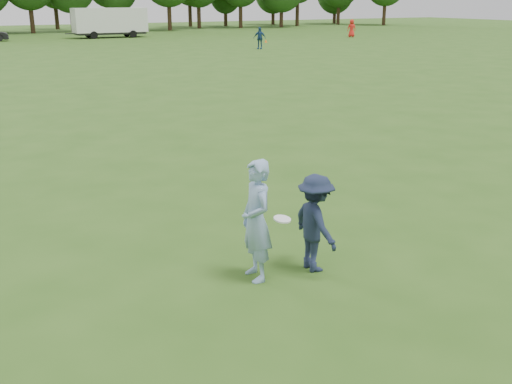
{
  "coord_description": "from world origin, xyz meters",
  "views": [
    {
      "loc": [
        -4.56,
        -7.32,
        4.25
      ],
      "look_at": [
        0.1,
        1.19,
        1.1
      ],
      "focal_mm": 42.0,
      "sensor_mm": 36.0,
      "label": 1
    }
  ],
  "objects_px": {
    "field_cone": "(266,41)",
    "player_far_c": "(352,28)",
    "defender": "(315,223)",
    "player_far_b": "(260,38)",
    "thrower": "(256,221)",
    "cargo_trailer": "(110,21)"
  },
  "relations": [
    {
      "from": "thrower",
      "to": "player_far_b",
      "type": "relative_size",
      "value": 1.05
    },
    {
      "from": "player_far_b",
      "to": "field_cone",
      "type": "height_order",
      "value": "player_far_b"
    },
    {
      "from": "thrower",
      "to": "player_far_c",
      "type": "xyz_separation_m",
      "value": [
        39.06,
        48.82,
        0.0
      ]
    },
    {
      "from": "thrower",
      "to": "player_far_c",
      "type": "bearing_deg",
      "value": 146.78
    },
    {
      "from": "cargo_trailer",
      "to": "thrower",
      "type": "bearing_deg",
      "value": -103.61
    },
    {
      "from": "thrower",
      "to": "player_far_b",
      "type": "bearing_deg",
      "value": 156.38
    },
    {
      "from": "defender",
      "to": "field_cone",
      "type": "distance_m",
      "value": 52.65
    },
    {
      "from": "thrower",
      "to": "cargo_trailer",
      "type": "xyz_separation_m",
      "value": [
        14.77,
        61.0,
        0.8
      ]
    },
    {
      "from": "thrower",
      "to": "field_cone",
      "type": "xyz_separation_m",
      "value": [
        26.28,
        46.01,
        -0.82
      ]
    },
    {
      "from": "player_far_c",
      "to": "cargo_trailer",
      "type": "xyz_separation_m",
      "value": [
        -24.29,
        12.19,
        0.8
      ]
    },
    {
      "from": "field_cone",
      "to": "cargo_trailer",
      "type": "bearing_deg",
      "value": 127.52
    },
    {
      "from": "defender",
      "to": "player_far_b",
      "type": "distance_m",
      "value": 44.58
    },
    {
      "from": "player_far_b",
      "to": "field_cone",
      "type": "distance_m",
      "value": 8.14
    },
    {
      "from": "player_far_b",
      "to": "field_cone",
      "type": "bearing_deg",
      "value": 102.33
    },
    {
      "from": "player_far_c",
      "to": "thrower",
      "type": "bearing_deg",
      "value": 73.82
    },
    {
      "from": "thrower",
      "to": "defender",
      "type": "height_order",
      "value": "thrower"
    },
    {
      "from": "defender",
      "to": "player_far_c",
      "type": "height_order",
      "value": "player_far_c"
    },
    {
      "from": "thrower",
      "to": "player_far_c",
      "type": "relative_size",
      "value": 1.0
    },
    {
      "from": "defender",
      "to": "player_far_b",
      "type": "bearing_deg",
      "value": -25.72
    },
    {
      "from": "player_far_c",
      "to": "defender",
      "type": "bearing_deg",
      "value": 74.63
    },
    {
      "from": "defender",
      "to": "cargo_trailer",
      "type": "relative_size",
      "value": 0.18
    },
    {
      "from": "field_cone",
      "to": "player_far_c",
      "type": "bearing_deg",
      "value": 12.4
    }
  ]
}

